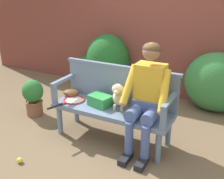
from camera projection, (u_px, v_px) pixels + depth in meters
name	position (u px, v px, depth m)	size (l,w,h in m)	color
ground_plane	(112.00, 139.00, 3.62)	(40.00, 40.00, 0.00)	brown
brick_garden_fence	(162.00, 31.00, 4.76)	(8.00, 0.30, 2.27)	brown
hedge_bush_mid_left	(101.00, 71.00, 5.17)	(1.05, 0.71, 0.72)	#1E5B23
hedge_bush_far_right	(108.00, 63.00, 5.09)	(0.84, 0.81, 1.06)	#1E5B23
hedge_bush_far_left	(216.00, 83.00, 4.24)	(0.99, 0.64, 0.95)	#337538
garden_bench	(112.00, 112.00, 3.48)	(1.55, 0.51, 0.45)	slate
bench_backrest	(120.00, 84.00, 3.55)	(1.59, 0.06, 0.50)	slate
bench_armrest_left_end	(60.00, 86.00, 3.62)	(0.06, 0.51, 0.28)	slate
bench_armrest_right_end	(167.00, 108.00, 2.99)	(0.06, 0.51, 0.28)	slate
person_seated	(147.00, 95.00, 3.14)	(0.56, 0.66, 1.32)	black
dog_on_bench	(119.00, 96.00, 3.36)	(0.22, 0.36, 0.36)	beige
tennis_racket	(73.00, 100.00, 3.65)	(0.36, 0.58, 0.03)	red
baseball_glove	(71.00, 93.00, 3.81)	(0.22, 0.17, 0.09)	brown
sports_bag	(100.00, 100.00, 3.50)	(0.28, 0.20, 0.14)	#2D8E42
tennis_ball	(20.00, 160.00, 3.13)	(0.07, 0.07, 0.07)	#CCDB33
potted_plant	(33.00, 96.00, 4.16)	(0.32, 0.32, 0.57)	brown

